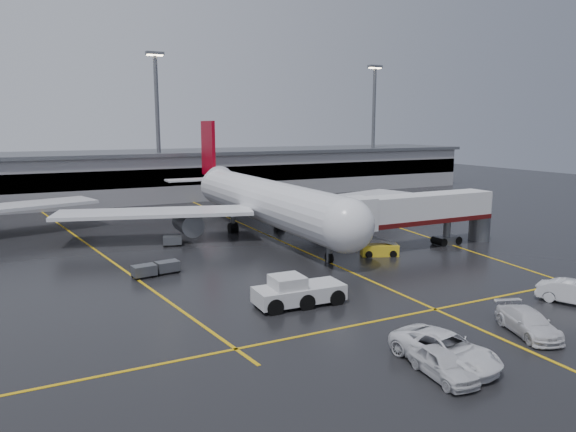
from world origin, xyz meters
name	(u,v)px	position (x,y,z in m)	size (l,w,h in m)	color
ground	(296,248)	(0.00, 0.00, 0.00)	(220.00, 220.00, 0.00)	black
apron_line_centre	(296,248)	(0.00, 0.00, 0.01)	(0.25, 90.00, 0.02)	gold
apron_line_stop	(435,309)	(0.00, -22.00, 0.01)	(60.00, 0.25, 0.02)	gold
apron_line_left	(92,248)	(-20.00, 10.00, 0.01)	(0.25, 70.00, 0.02)	gold
apron_line_right	(376,220)	(18.00, 10.00, 0.01)	(0.25, 70.00, 0.02)	gold
terminal	(179,173)	(0.00, 47.93, 4.32)	(122.00, 19.00, 8.60)	gray
light_mast_mid	(157,118)	(-5.00, 42.00, 14.47)	(3.00, 1.20, 25.45)	#595B60
light_mast_right	(374,120)	(40.00, 42.00, 14.47)	(3.00, 1.20, 25.45)	#595B60
main_airliner	(260,199)	(0.00, 9.70, 4.21)	(48.80, 45.60, 14.10)	silver
jet_bridge	(419,213)	(11.87, -6.00, 3.93)	(19.90, 3.40, 6.05)	silver
pushback_tractor	(297,292)	(-8.56, -16.59, 0.96)	(6.85, 3.10, 2.42)	#BDBDBF
belt_loader	(379,250)	(6.09, -6.90, 0.59)	(4.07, 2.92, 2.38)	gold
service_van_a	(445,349)	(-5.71, -29.10, 0.88)	(2.93, 6.36, 1.77)	white
service_van_b	(528,322)	(2.12, -28.20, 0.78)	(2.19, 5.40, 1.57)	silver
service_van_c	(575,293)	(10.16, -25.75, 0.86)	(1.83, 5.24, 1.73)	silver
service_van_d	(442,363)	(-6.96, -30.23, 0.77)	(1.83, 4.54, 1.55)	silver
baggage_cart_a	(167,266)	(-15.08, -3.70, 0.63)	(2.14, 1.53, 1.12)	#595B60
baggage_cart_b	(144,270)	(-17.26, -4.16, 0.63)	(2.16, 1.56, 1.12)	#595B60
baggage_cart_c	(172,240)	(-11.88, 7.05, 0.63)	(2.26, 1.75, 1.12)	#595B60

